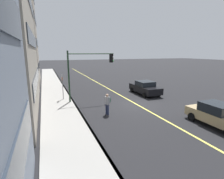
{
  "coord_description": "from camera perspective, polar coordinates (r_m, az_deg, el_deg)",
  "views": [
    {
      "loc": [
        -14.5,
        8.16,
        4.99
      ],
      "look_at": [
        -0.83,
        2.83,
        1.84
      ],
      "focal_mm": 28.05,
      "sensor_mm": 36.0,
      "label": 1
    }
  ],
  "objects": [
    {
      "name": "ground",
      "position": [
        17.37,
        7.75,
        -4.68
      ],
      "size": [
        200.0,
        200.0,
        0.0
      ],
      "primitive_type": "plane",
      "color": "black"
    },
    {
      "name": "sidewalk_slab",
      "position": [
        15.34,
        -16.37,
        -7.06
      ],
      "size": [
        80.0,
        3.09,
        0.15
      ],
      "primitive_type": "cube",
      "color": "gray",
      "rests_on": "ground"
    },
    {
      "name": "curb_edge",
      "position": [
        15.51,
        -10.94,
        -6.57
      ],
      "size": [
        80.0,
        0.16,
        0.15
      ],
      "primitive_type": "cube",
      "color": "slate",
      "rests_on": "ground"
    },
    {
      "name": "lane_stripe_center",
      "position": [
        17.37,
        7.75,
        -4.66
      ],
      "size": [
        80.0,
        0.16,
        0.01
      ],
      "primitive_type": "cube",
      "color": "#D8CC4C",
      "rests_on": "ground"
    },
    {
      "name": "building_glass_right",
      "position": [
        32.18,
        -31.86,
        16.18
      ],
      "size": [
        10.11,
        9.05,
        16.47
      ],
      "color": "#9E9384",
      "rests_on": "ground"
    },
    {
      "name": "car_black",
      "position": [
        21.34,
        10.67,
        0.59
      ],
      "size": [
        4.57,
        2.12,
        1.59
      ],
      "color": "black",
      "rests_on": "ground"
    },
    {
      "name": "car_tan",
      "position": [
        14.02,
        31.33,
        -7.17
      ],
      "size": [
        4.33,
        1.97,
        1.58
      ],
      "color": "tan",
      "rests_on": "ground"
    },
    {
      "name": "pedestrian_with_backpack",
      "position": [
        14.09,
        -1.52,
        -4.27
      ],
      "size": [
        0.46,
        0.45,
        1.73
      ],
      "color": "#262D4C",
      "rests_on": "ground"
    },
    {
      "name": "traffic_light_mast",
      "position": [
        17.64,
        -7.84,
        7.41
      ],
      "size": [
        0.28,
        4.72,
        5.12
      ],
      "color": "#1E3823",
      "rests_on": "ground"
    },
    {
      "name": "street_sign_post",
      "position": [
        18.8,
        -15.82,
        1.53
      ],
      "size": [
        0.6,
        0.08,
        2.85
      ],
      "color": "slate",
      "rests_on": "ground"
    }
  ]
}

